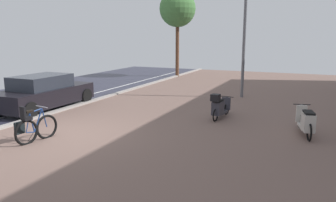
# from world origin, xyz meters

# --- Properties ---
(ground) EXTENTS (21.00, 40.00, 0.13)m
(ground) POSITION_xyz_m (1.43, 0.00, -0.02)
(ground) COLOR #2B2B3C
(bicycle_foreground) EXTENTS (0.74, 1.39, 1.09)m
(bicycle_foreground) POSITION_xyz_m (-0.44, -0.77, 0.39)
(bicycle_foreground) COLOR black
(bicycle_foreground) RESTS_ON ground
(scooter_near) EXTENTS (0.70, 1.85, 0.82)m
(scooter_near) POSITION_xyz_m (6.54, 2.87, 0.42)
(scooter_near) COLOR black
(scooter_near) RESTS_ON ground
(scooter_mid) EXTENTS (0.52, 1.66, 0.98)m
(scooter_mid) POSITION_xyz_m (3.65, 3.79, 0.44)
(scooter_mid) COLOR black
(scooter_mid) RESTS_ON ground
(parked_car_near) EXTENTS (1.88, 4.23, 1.36)m
(parked_car_near) POSITION_xyz_m (-3.36, 2.63, 0.64)
(parked_car_near) COLOR black
(parked_car_near) RESTS_ON ground
(lamp_post) EXTENTS (0.20, 0.52, 5.67)m
(lamp_post) POSITION_xyz_m (3.53, 8.34, 3.15)
(lamp_post) COLOR slate
(lamp_post) RESTS_ON ground
(street_tree) EXTENTS (2.53, 2.53, 5.99)m
(street_tree) POSITION_xyz_m (-2.39, 14.60, 4.69)
(street_tree) COLOR brown
(street_tree) RESTS_ON ground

